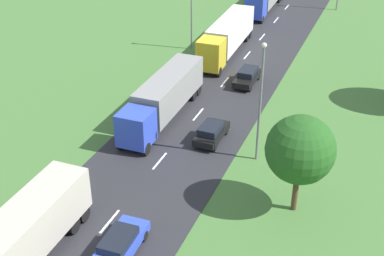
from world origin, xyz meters
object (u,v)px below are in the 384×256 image
lamppost_third (192,13)px  car_third (211,132)px  car_fourth (247,76)px  tree_pine (300,150)px  truck_third (227,35)px  car_second (120,244)px  lamppost_second (260,98)px  truck_second (164,97)px  truck_lead (7,250)px

lamppost_third → car_third: bearing=-63.8°
car_fourth → tree_pine: bearing=-64.5°
truck_third → car_second: bearing=-82.4°
car_third → lamppost_second: (4.02, -1.19, 4.26)m
car_second → car_third: (0.50, 13.98, -0.01)m
truck_third → lamppost_third: size_ratio=1.85×
car_third → lamppost_third: size_ratio=0.55×
lamppost_third → tree_pine: (16.85, -24.30, 0.39)m
lamppost_second → truck_second: bearing=160.1°
truck_third → lamppost_second: (8.81, -19.35, 2.93)m
truck_third → car_fourth: truck_third is taller
car_second → car_third: 13.99m
car_second → tree_pine: size_ratio=0.66×
truck_third → tree_pine: bearing=-62.4°
car_fourth → tree_pine: size_ratio=0.63×
lamppost_third → tree_pine: lamppost_third is taller
truck_lead → lamppost_second: size_ratio=1.41×
truck_second → lamppost_second: bearing=-19.9°
car_fourth → lamppost_second: size_ratio=0.46×
lamppost_third → tree_pine: 29.57m
car_fourth → lamppost_third: (-8.53, 6.86, 3.29)m
car_third → tree_pine: (7.88, -6.08, 3.70)m
lamppost_second → lamppost_third: size_ratio=1.25×
car_fourth → lamppost_second: lamppost_second is taller
truck_second → lamppost_third: bearing=103.8°
truck_lead → car_second: bearing=40.4°
tree_pine → car_fourth: bearing=115.5°
lamppost_second → car_second: bearing=-109.4°
car_second → lamppost_second: bearing=70.6°
truck_third → car_fourth: 8.18m
truck_second → lamppost_third: 16.77m
lamppost_third → car_fourth: bearing=-38.8°
truck_second → lamppost_second: size_ratio=1.37×
truck_lead → truck_third: bearing=89.6°
car_second → lamppost_third: size_ratio=0.61×
car_fourth → car_third: bearing=-87.8°
truck_lead → car_fourth: 29.60m
truck_lead → lamppost_third: size_ratio=1.77×
truck_lead → car_fourth: size_ratio=3.05×
lamppost_second → tree_pine: (3.87, -4.89, -0.56)m
tree_pine → truck_second: bearing=147.7°
truck_second → lamppost_second: 10.03m
truck_lead → tree_pine: (12.91, 11.77, 2.41)m
car_fourth → lamppost_third: 11.43m
truck_lead → truck_second: truck_lead is taller
truck_lead → car_fourth: bearing=81.1°
truck_second → car_fourth: 10.43m
truck_lead → truck_third: (0.23, 36.01, 0.04)m
car_third → tree_pine: 10.62m
truck_lead → lamppost_second: 19.18m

